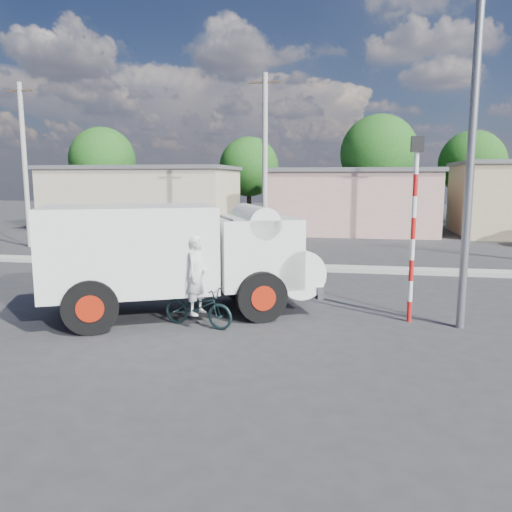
% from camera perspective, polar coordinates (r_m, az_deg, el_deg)
% --- Properties ---
extents(ground_plane, '(120.00, 120.00, 0.00)m').
position_cam_1_polar(ground_plane, '(11.23, 1.38, -8.80)').
color(ground_plane, '#2B2A2D').
rests_on(ground_plane, ground).
extents(median, '(40.00, 0.80, 0.16)m').
position_cam_1_polar(median, '(18.94, 5.06, -1.30)').
color(median, '#99968E').
rests_on(median, ground).
extents(truck, '(7.06, 4.94, 2.76)m').
position_cam_1_polar(truck, '(12.60, -8.33, 0.19)').
color(truck, black).
rests_on(truck, ground).
extents(bicycle, '(1.89, 1.06, 0.94)m').
position_cam_1_polar(bicycle, '(11.67, -6.64, -5.78)').
color(bicycle, '#152829').
rests_on(bicycle, ground).
extents(cyclist, '(0.60, 0.76, 1.83)m').
position_cam_1_polar(cyclist, '(11.56, -6.68, -3.65)').
color(cyclist, silver).
rests_on(cyclist, ground).
extents(traffic_pole, '(0.28, 0.18, 4.36)m').
position_cam_1_polar(traffic_pole, '(12.21, 17.61, 4.63)').
color(traffic_pole, red).
rests_on(traffic_pole, ground).
extents(streetlight, '(2.34, 0.22, 9.00)m').
position_cam_1_polar(streetlight, '(12.15, 22.89, 15.54)').
color(streetlight, slate).
rests_on(streetlight, ground).
extents(building_row, '(37.80, 7.30, 4.44)m').
position_cam_1_polar(building_row, '(32.61, 9.24, 6.49)').
color(building_row, beige).
rests_on(building_row, ground).
extents(tree_row, '(43.62, 7.43, 8.42)m').
position_cam_1_polar(tree_row, '(39.12, 13.48, 10.92)').
color(tree_row, '#38281E').
rests_on(tree_row, ground).
extents(utility_poles, '(35.40, 0.24, 8.00)m').
position_cam_1_polar(utility_poles, '(22.65, 14.47, 10.24)').
color(utility_poles, '#99968E').
rests_on(utility_poles, ground).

